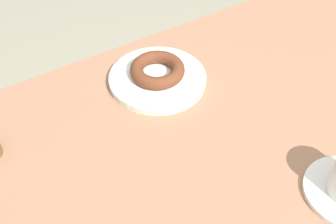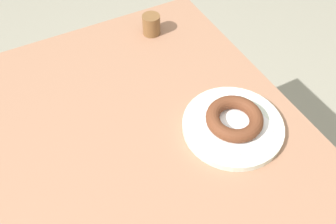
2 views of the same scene
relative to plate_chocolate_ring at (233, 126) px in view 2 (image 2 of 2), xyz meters
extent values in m
cube|color=#9D6E52|center=(-0.07, 0.23, -0.03)|extent=(1.08, 0.78, 0.05)
cylinder|color=#95604F|center=(0.38, -0.11, -0.40)|extent=(0.06, 0.06, 0.70)
cylinder|color=silver|center=(0.00, 0.00, 0.00)|extent=(0.21, 0.21, 0.02)
cube|color=white|center=(0.00, 0.00, 0.01)|extent=(0.15, 0.15, 0.00)
torus|color=brown|center=(0.00, 0.00, 0.03)|extent=(0.12, 0.12, 0.03)
cylinder|color=brown|center=(0.36, 0.01, 0.02)|extent=(0.05, 0.05, 0.05)
camera|label=1|loc=(0.34, 0.59, 0.59)|focal=44.72mm
camera|label=2|loc=(-0.33, 0.32, 0.58)|focal=37.63mm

